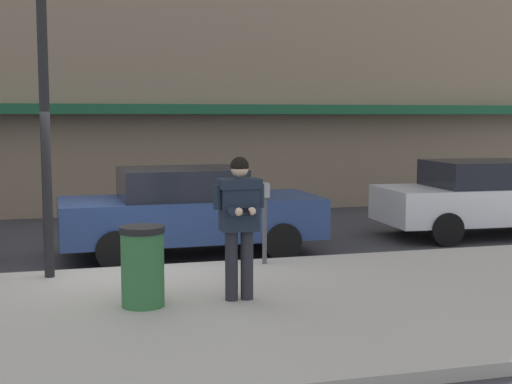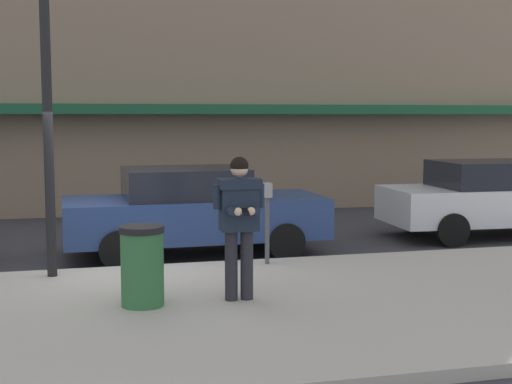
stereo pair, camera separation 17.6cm
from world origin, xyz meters
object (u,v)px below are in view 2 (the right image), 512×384
object	(u,v)px
parked_sedan_far	(494,198)
parking_meter	(267,211)
street_lamp_post	(46,66)
trash_bin	(142,266)
man_texting_on_phone	(239,212)
parked_sedan_mid	(193,211)

from	to	relation	value
parked_sedan_far	parking_meter	size ratio (longest dim) A/B	3.60
street_lamp_post	trash_bin	world-z (taller)	street_lamp_post
parked_sedan_far	parking_meter	world-z (taller)	parked_sedan_far
man_texting_on_phone	trash_bin	bearing A→B (deg)	178.37
parked_sedan_far	trash_bin	world-z (taller)	parked_sedan_far
parked_sedan_far	man_texting_on_phone	bearing A→B (deg)	-146.62
parked_sedan_mid	parking_meter	distance (m)	1.92
parked_sedan_far	man_texting_on_phone	size ratio (longest dim) A/B	2.53
parked_sedan_far	street_lamp_post	xyz separation A→B (m)	(-8.54, -2.13, 2.35)
parked_sedan_mid	parking_meter	xyz separation A→B (m)	(0.89, -1.69, 0.18)
parked_sedan_mid	street_lamp_post	bearing A→B (deg)	-143.39
parked_sedan_far	parked_sedan_mid	bearing A→B (deg)	-176.33
parked_sedan_far	man_texting_on_phone	xyz separation A→B (m)	(-6.22, -4.10, 0.46)
man_texting_on_phone	street_lamp_post	distance (m)	3.58
parked_sedan_mid	parked_sedan_far	distance (m)	6.22
man_texting_on_phone	parking_meter	bearing A→B (deg)	65.77
street_lamp_post	trash_bin	distance (m)	3.36
man_texting_on_phone	trash_bin	size ratio (longest dim) A/B	1.84
parked_sedan_far	man_texting_on_phone	distance (m)	7.47
trash_bin	street_lamp_post	bearing A→B (deg)	120.09
parked_sedan_far	trash_bin	size ratio (longest dim) A/B	4.67
parked_sedan_far	street_lamp_post	bearing A→B (deg)	-165.98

